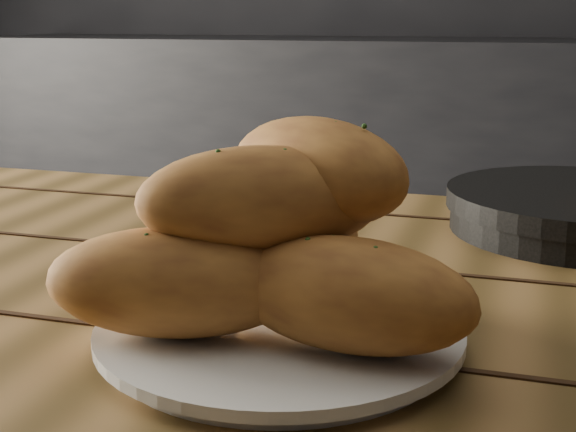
# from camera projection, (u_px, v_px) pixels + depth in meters

# --- Properties ---
(counter) EXTENTS (2.80, 0.60, 0.90)m
(counter) POSITION_uv_depth(u_px,v_px,m) (363.00, 171.00, 2.77)
(counter) COLOR black
(counter) RESTS_ON ground
(table) EXTENTS (1.44, 0.85, 0.75)m
(table) POSITION_uv_depth(u_px,v_px,m) (415.00, 431.00, 0.65)
(table) COLOR olive
(table) RESTS_ON ground
(plate) EXTENTS (0.25, 0.25, 0.02)m
(plate) POSITION_uv_depth(u_px,v_px,m) (279.00, 335.00, 0.56)
(plate) COLOR silver
(plate) RESTS_ON table
(bread_rolls) EXTENTS (0.29, 0.24, 0.14)m
(bread_rolls) POSITION_uv_depth(u_px,v_px,m) (278.00, 239.00, 0.54)
(bread_rolls) COLOR #CB8638
(bread_rolls) RESTS_ON plate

